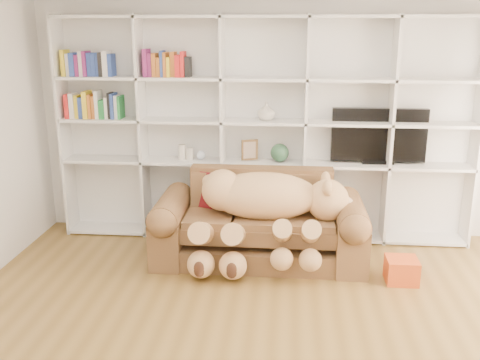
# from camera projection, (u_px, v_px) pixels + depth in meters

# --- Properties ---
(floor) EXTENTS (5.00, 5.00, 0.00)m
(floor) POSITION_uv_depth(u_px,v_px,m) (247.00, 356.00, 3.84)
(floor) COLOR brown
(floor) RESTS_ON ground
(wall_back) EXTENTS (5.00, 0.02, 2.70)m
(wall_back) POSITION_uv_depth(u_px,v_px,m) (265.00, 114.00, 5.85)
(wall_back) COLOR white
(wall_back) RESTS_ON floor
(bookshelf) EXTENTS (4.43, 0.35, 2.40)m
(bookshelf) POSITION_uv_depth(u_px,v_px,m) (242.00, 120.00, 5.76)
(bookshelf) COLOR silver
(bookshelf) RESTS_ON floor
(sofa) EXTENTS (2.08, 0.90, 0.87)m
(sofa) POSITION_uv_depth(u_px,v_px,m) (259.00, 227.00, 5.37)
(sofa) COLOR brown
(sofa) RESTS_ON floor
(teddy_bear) EXTENTS (1.57, 0.86, 0.91)m
(teddy_bear) POSITION_uv_depth(u_px,v_px,m) (265.00, 207.00, 5.12)
(teddy_bear) COLOR tan
(teddy_bear) RESTS_ON sofa
(throw_pillow) EXTENTS (0.44, 0.34, 0.41)m
(throw_pillow) POSITION_uv_depth(u_px,v_px,m) (217.00, 193.00, 5.46)
(throw_pillow) COLOR maroon
(throw_pillow) RESTS_ON sofa
(gift_box) EXTENTS (0.29, 0.27, 0.23)m
(gift_box) POSITION_uv_depth(u_px,v_px,m) (401.00, 270.00, 4.92)
(gift_box) COLOR #CF4D1B
(gift_box) RESTS_ON floor
(tv) EXTENTS (0.99, 0.18, 0.59)m
(tv) POSITION_uv_depth(u_px,v_px,m) (379.00, 136.00, 5.67)
(tv) COLOR black
(tv) RESTS_ON bookshelf
(picture_frame) EXTENTS (0.18, 0.08, 0.23)m
(picture_frame) POSITION_uv_depth(u_px,v_px,m) (250.00, 150.00, 5.78)
(picture_frame) COLOR #533A1C
(picture_frame) RESTS_ON bookshelf
(green_vase) EXTENTS (0.20, 0.20, 0.20)m
(green_vase) POSITION_uv_depth(u_px,v_px,m) (280.00, 153.00, 5.76)
(green_vase) COLOR #2A5337
(green_vase) RESTS_ON bookshelf
(figurine_tall) EXTENTS (0.09, 0.09, 0.17)m
(figurine_tall) POSITION_uv_depth(u_px,v_px,m) (182.00, 152.00, 5.86)
(figurine_tall) COLOR beige
(figurine_tall) RESTS_ON bookshelf
(figurine_short) EXTENTS (0.10, 0.10, 0.13)m
(figurine_short) POSITION_uv_depth(u_px,v_px,m) (190.00, 154.00, 5.85)
(figurine_short) COLOR beige
(figurine_short) RESTS_ON bookshelf
(snow_globe) EXTENTS (0.10, 0.10, 0.10)m
(snow_globe) POSITION_uv_depth(u_px,v_px,m) (201.00, 155.00, 5.85)
(snow_globe) COLOR white
(snow_globe) RESTS_ON bookshelf
(shelf_vase) EXTENTS (0.21, 0.21, 0.19)m
(shelf_vase) POSITION_uv_depth(u_px,v_px,m) (266.00, 111.00, 5.65)
(shelf_vase) COLOR beige
(shelf_vase) RESTS_ON bookshelf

